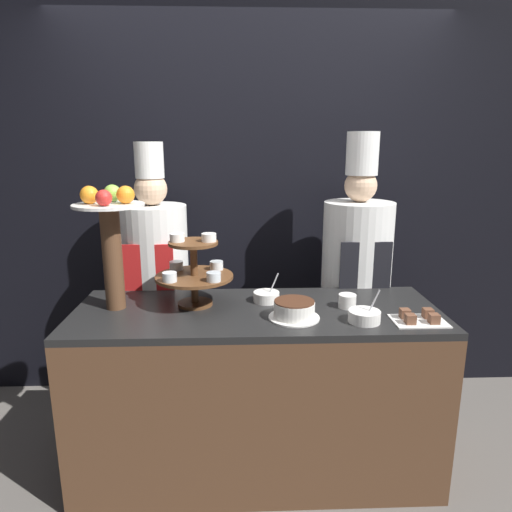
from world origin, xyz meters
name	(u,v)px	position (x,y,z in m)	size (l,w,h in m)	color
ground_plane	(259,512)	(0.00, 0.00, 0.00)	(14.00, 14.00, 0.00)	#5B5651
wall_back	(251,190)	(0.00, 1.24, 1.40)	(10.00, 0.06, 2.80)	black
buffet_counter	(257,390)	(0.00, 0.34, 0.45)	(1.82, 0.67, 0.89)	brown
tiered_stand	(194,270)	(-0.31, 0.41, 1.08)	(0.39, 0.39, 0.37)	brown
fruit_pedestal	(111,232)	(-0.71, 0.39, 1.28)	(0.34, 0.34, 0.61)	brown
cake_round	(294,310)	(0.17, 0.21, 0.94)	(0.24, 0.24, 0.09)	white
cup_white	(347,301)	(0.46, 0.35, 0.93)	(0.09, 0.09, 0.07)	white
cake_square_tray	(419,318)	(0.75, 0.15, 0.91)	(0.24, 0.17, 0.05)	white
serving_bowl_near	(364,316)	(0.49, 0.15, 0.92)	(0.15, 0.15, 0.16)	white
serving_bowl_far	(266,297)	(0.06, 0.45, 0.92)	(0.14, 0.14, 0.15)	white
chef_left	(155,275)	(-0.59, 0.85, 0.93)	(0.40, 0.40, 1.71)	#38332D
chef_center_left	(356,270)	(0.63, 0.85, 0.95)	(0.42, 0.42, 1.77)	black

